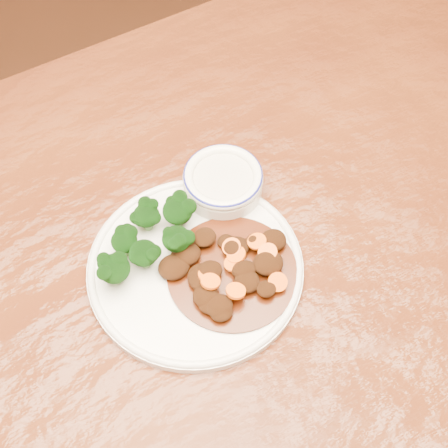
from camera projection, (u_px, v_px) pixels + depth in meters
name	position (u px, v px, depth m)	size (l,w,h in m)	color
ground	(209.00, 418.00, 1.46)	(4.00, 4.00, 0.00)	#482512
dining_table	(199.00, 284.00, 0.90)	(1.60, 1.07, 0.75)	#57260F
dinner_plate	(195.00, 267.00, 0.81)	(0.28, 0.28, 0.02)	white
broccoli_florets	(148.00, 238.00, 0.80)	(0.14, 0.10, 0.05)	#62994F
mince_stew	(227.00, 271.00, 0.79)	(0.17, 0.17, 0.03)	#401306
dip_bowl	(223.00, 183.00, 0.86)	(0.11, 0.11, 0.05)	white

